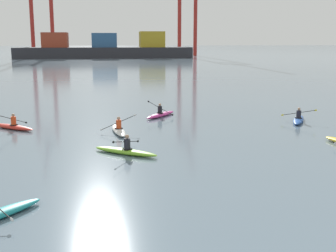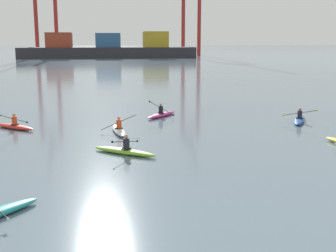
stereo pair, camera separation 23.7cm
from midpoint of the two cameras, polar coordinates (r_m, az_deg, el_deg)
The scene contains 6 objects.
container_barge at distance 130.89m, azimuth -7.66°, elevation 9.87°, with size 50.44×9.61×7.61m.
kayak_blue at distance 29.93m, azimuth 16.92°, elevation 0.83°, with size 2.14×3.28×0.95m.
kayak_white at distance 25.55m, azimuth -6.13°, elevation -0.46°, with size 2.16×3.45×1.07m.
kayak_red at distance 28.01m, azimuth -19.15°, elevation 0.01°, with size 3.01×2.62×1.06m.
kayak_lime at distance 20.72m, azimuth -5.29°, elevation -3.19°, with size 3.10×2.49×0.95m.
kayak_magenta at distance 30.65m, azimuth -0.63°, elevation 1.54°, with size 2.62×3.01×1.08m.
Camera 2 is at (-3.50, -4.17, 5.29)m, focal length 47.00 mm.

